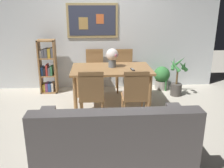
% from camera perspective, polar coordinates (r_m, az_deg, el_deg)
% --- Properties ---
extents(ground_plane, '(12.00, 12.00, 0.00)m').
position_cam_1_polar(ground_plane, '(4.35, -1.46, -7.44)').
color(ground_plane, beige).
extents(wall_back_with_painting, '(5.20, 0.14, 2.60)m').
position_cam_1_polar(wall_back_with_painting, '(5.62, -2.36, 12.28)').
color(wall_back_with_painting, silver).
rests_on(wall_back_with_painting, ground_plane).
extents(dining_table, '(1.49, 0.93, 0.72)m').
position_cam_1_polar(dining_table, '(4.66, -0.13, 2.64)').
color(dining_table, '#9E7042').
rests_on(dining_table, ground_plane).
extents(dining_chair_far_left, '(0.40, 0.41, 0.91)m').
position_cam_1_polar(dining_chair_far_left, '(5.51, -4.01, 4.03)').
color(dining_chair_far_left, '#9E7042').
rests_on(dining_chair_far_left, ground_plane).
extents(dining_chair_near_right, '(0.40, 0.41, 0.91)m').
position_cam_1_polar(dining_chair_near_right, '(3.91, 5.36, -2.01)').
color(dining_chair_near_right, '#9E7042').
rests_on(dining_chair_near_right, ground_plane).
extents(dining_chair_near_left, '(0.40, 0.41, 0.91)m').
position_cam_1_polar(dining_chair_near_left, '(3.89, -4.75, -2.09)').
color(dining_chair_near_left, '#9E7042').
rests_on(dining_chair_near_left, ground_plane).
extents(dining_chair_far_right, '(0.40, 0.41, 0.91)m').
position_cam_1_polar(dining_chair_far_right, '(5.51, 2.86, 4.05)').
color(dining_chair_far_right, '#9E7042').
rests_on(dining_chair_far_right, ground_plane).
extents(leather_couch, '(1.80, 0.84, 0.84)m').
position_cam_1_polar(leather_couch, '(2.98, 0.34, -13.62)').
color(leather_couch, '#514C4C').
rests_on(leather_couch, ground_plane).
extents(bookshelf, '(0.36, 0.28, 1.15)m').
position_cam_1_polar(bookshelf, '(5.52, -14.59, 3.66)').
color(bookshelf, '#9E7042').
rests_on(bookshelf, ground_plane).
extents(potted_ivy, '(0.36, 0.36, 0.59)m').
position_cam_1_polar(potted_ivy, '(5.73, 11.41, 1.52)').
color(potted_ivy, '#B2ADA3').
rests_on(potted_ivy, ground_plane).
extents(potted_palm, '(0.41, 0.44, 0.83)m').
position_cam_1_polar(potted_palm, '(5.36, 14.78, 0.94)').
color(potted_palm, '#4C4742').
rests_on(potted_palm, ground_plane).
extents(flower_vase, '(0.24, 0.23, 0.36)m').
position_cam_1_polar(flower_vase, '(4.67, 0.09, 6.42)').
color(flower_vase, slate).
rests_on(flower_vase, dining_table).
extents(tv_remote, '(0.07, 0.16, 0.02)m').
position_cam_1_polar(tv_remote, '(4.51, 4.76, 3.37)').
color(tv_remote, black).
rests_on(tv_remote, dining_table).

